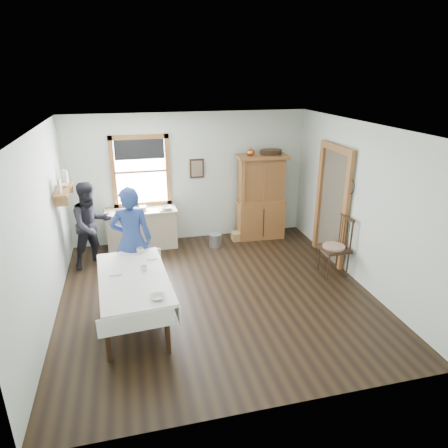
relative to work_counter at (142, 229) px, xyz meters
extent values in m
cube|color=black|center=(1.08, -2.19, -0.41)|extent=(5.00, 5.00, 0.01)
cube|color=white|center=(1.08, -2.19, 2.28)|extent=(5.00, 5.00, 0.01)
cube|color=#B6C1B3|center=(1.08, 0.31, 0.94)|extent=(5.00, 0.01, 2.70)
cube|color=#B6C1B3|center=(1.08, -4.69, 0.94)|extent=(5.00, 0.01, 2.70)
cube|color=#B6C1B3|center=(-1.42, -2.19, 0.94)|extent=(0.01, 5.00, 2.70)
cube|color=#B6C1B3|center=(3.58, -2.19, 0.94)|extent=(0.01, 5.00, 2.70)
cube|color=white|center=(0.08, 0.29, 1.14)|extent=(1.00, 0.02, 1.30)
cube|color=brown|center=(0.08, 0.27, 1.83)|extent=(1.18, 0.06, 0.09)
cube|color=brown|center=(0.08, 0.27, 0.44)|extent=(1.18, 0.06, 0.09)
cube|color=brown|center=(-0.47, 0.27, 1.14)|extent=(0.09, 0.06, 1.48)
cube|color=brown|center=(0.62, 0.27, 1.14)|extent=(0.09, 0.06, 1.48)
cube|color=black|center=(0.08, 0.25, 1.59)|extent=(0.98, 0.03, 0.39)
cube|color=#4C4536|center=(3.55, -1.34, 0.64)|extent=(0.03, 0.90, 2.10)
cube|color=brown|center=(3.52, -1.85, 0.64)|extent=(0.08, 0.12, 2.10)
cube|color=brown|center=(3.52, -0.83, 0.64)|extent=(0.08, 0.12, 2.10)
cube|color=brown|center=(3.52, -1.34, 1.75)|extent=(0.08, 1.14, 0.12)
cube|color=brown|center=(-1.29, -0.69, 1.14)|extent=(0.24, 1.00, 0.04)
cube|color=brown|center=(-1.29, -1.09, 1.04)|extent=(0.22, 0.03, 0.18)
cube|color=brown|center=(-1.29, -0.29, 1.04)|extent=(0.22, 0.03, 0.18)
cube|color=tan|center=(-1.29, -0.99, 1.27)|extent=(0.03, 0.22, 0.24)
cylinder|color=silver|center=(-1.29, -0.34, 1.27)|extent=(0.12, 0.12, 0.22)
cube|color=#301F11|center=(1.23, 0.27, 1.14)|extent=(0.30, 0.04, 0.40)
torus|color=black|center=(3.53, -1.89, 1.31)|extent=(0.01, 0.27, 0.27)
cube|color=tan|center=(0.00, 0.00, 0.00)|extent=(1.44, 0.56, 0.82)
cube|color=brown|center=(2.55, -0.04, 0.50)|extent=(1.10, 0.56, 1.83)
cube|color=white|center=(-0.23, -2.68, -0.04)|extent=(1.11, 1.92, 0.74)
cube|color=#301F11|center=(3.28, -2.00, 0.13)|extent=(0.52, 0.52, 1.09)
cube|color=#9A9BA2|center=(1.48, -0.32, -0.27)|extent=(0.34, 0.34, 0.28)
cube|color=#AB8E4D|center=(2.05, -0.11, -0.32)|extent=(0.32, 0.23, 0.18)
imported|color=navy|center=(-0.22, -1.71, 0.42)|extent=(0.63, 0.44, 1.66)
imported|color=black|center=(-0.92, -0.60, 0.34)|extent=(0.92, 0.86, 1.50)
imported|color=silver|center=(-0.10, -1.91, 0.38)|extent=(0.15, 0.15, 0.09)
imported|color=silver|center=(-0.08, -2.56, 0.38)|extent=(0.10, 0.10, 0.09)
imported|color=silver|center=(0.05, -3.36, 0.36)|extent=(0.23, 0.23, 0.05)
imported|color=#73604D|center=(0.36, -0.12, 0.42)|extent=(0.17, 0.21, 0.02)
imported|color=silver|center=(0.51, -0.12, 0.45)|extent=(0.26, 0.26, 0.07)
imported|color=silver|center=(-1.29, -0.64, 1.18)|extent=(0.22, 0.22, 0.05)
camera|label=1|loc=(-0.17, -7.83, 3.04)|focal=32.00mm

